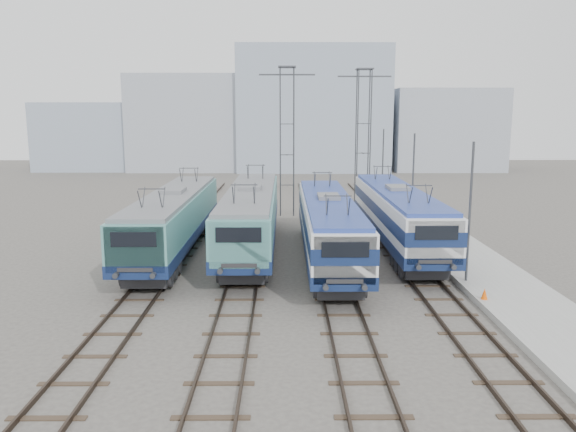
# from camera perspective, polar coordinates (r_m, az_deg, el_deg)

# --- Properties ---
(ground) EXTENTS (160.00, 160.00, 0.00)m
(ground) POSITION_cam_1_polar(r_m,az_deg,el_deg) (25.54, 0.13, -8.54)
(ground) COLOR #514C47
(platform) EXTENTS (4.00, 70.00, 0.30)m
(platform) POSITION_cam_1_polar(r_m,az_deg,el_deg) (34.78, 17.10, -3.65)
(platform) COLOR #9E9E99
(platform) RESTS_ON ground
(locomotive_far_left) EXTENTS (2.89, 18.24, 3.43)m
(locomotive_far_left) POSITION_cam_1_polar(r_m,az_deg,el_deg) (33.81, -11.51, -0.11)
(locomotive_far_left) COLOR #13224D
(locomotive_far_left) RESTS_ON ground
(locomotive_center_left) EXTENTS (2.96, 18.71, 3.52)m
(locomotive_center_left) POSITION_cam_1_polar(r_m,az_deg,el_deg) (34.01, -3.79, 0.22)
(locomotive_center_left) COLOR #13224D
(locomotive_center_left) RESTS_ON ground
(locomotive_center_right) EXTENTS (2.82, 17.83, 3.35)m
(locomotive_center_right) POSITION_cam_1_polar(r_m,az_deg,el_deg) (31.47, 4.13, -0.68)
(locomotive_center_right) COLOR #13224D
(locomotive_center_right) RESTS_ON ground
(locomotive_far_right) EXTENTS (2.88, 18.24, 3.43)m
(locomotive_far_right) POSITION_cam_1_polar(r_m,az_deg,el_deg) (35.19, 11.05, 0.39)
(locomotive_far_right) COLOR #13224D
(locomotive_far_right) RESTS_ON ground
(catenary_tower_west) EXTENTS (4.50, 1.20, 12.00)m
(catenary_tower_west) POSITION_cam_1_polar(r_m,az_deg,el_deg) (46.21, -0.10, 8.27)
(catenary_tower_west) COLOR #3F4247
(catenary_tower_west) RESTS_ON ground
(catenary_tower_east) EXTENTS (4.50, 1.20, 12.00)m
(catenary_tower_east) POSITION_cam_1_polar(r_m,az_deg,el_deg) (48.68, 7.64, 8.28)
(catenary_tower_east) COLOR #3F4247
(catenary_tower_east) RESTS_ON ground
(mast_front) EXTENTS (0.12, 0.12, 7.00)m
(mast_front) POSITION_cam_1_polar(r_m,az_deg,el_deg) (28.03, 17.96, 0.03)
(mast_front) COLOR #3F4247
(mast_front) RESTS_ON ground
(mast_mid) EXTENTS (0.12, 0.12, 7.00)m
(mast_mid) POSITION_cam_1_polar(r_m,az_deg,el_deg) (39.47, 12.56, 3.12)
(mast_mid) COLOR #3F4247
(mast_mid) RESTS_ON ground
(mast_rear) EXTENTS (0.12, 0.12, 7.00)m
(mast_rear) POSITION_cam_1_polar(r_m,az_deg,el_deg) (51.17, 9.59, 4.79)
(mast_rear) COLOR #3F4247
(mast_rear) RESTS_ON ground
(safety_cone) EXTENTS (0.29, 0.29, 0.49)m
(safety_cone) POSITION_cam_1_polar(r_m,az_deg,el_deg) (26.10, 19.33, -7.46)
(safety_cone) COLOR #F95707
(safety_cone) RESTS_ON platform
(building_west) EXTENTS (18.00, 12.00, 14.00)m
(building_west) POSITION_cam_1_polar(r_m,az_deg,el_deg) (87.29, -9.58, 9.28)
(building_west) COLOR #9EA5B2
(building_west) RESTS_ON ground
(building_center) EXTENTS (22.00, 14.00, 18.00)m
(building_center) POSITION_cam_1_polar(r_m,az_deg,el_deg) (86.29, 2.48, 10.73)
(building_center) COLOR #94A2B5
(building_center) RESTS_ON ground
(building_east) EXTENTS (16.00, 12.00, 12.00)m
(building_east) POSITION_cam_1_polar(r_m,az_deg,el_deg) (89.55, 15.49, 8.44)
(building_east) COLOR #9EA5B2
(building_east) RESTS_ON ground
(building_far_west) EXTENTS (14.00, 10.00, 10.00)m
(building_far_west) POSITION_cam_1_polar(r_m,az_deg,el_deg) (91.25, -19.60, 7.62)
(building_far_west) COLOR #94A2B5
(building_far_west) RESTS_ON ground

